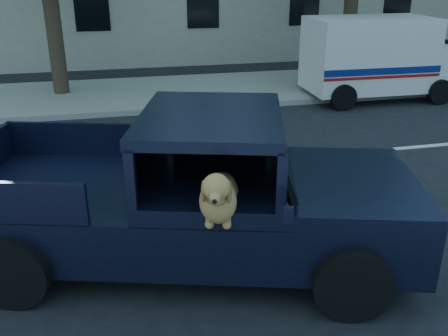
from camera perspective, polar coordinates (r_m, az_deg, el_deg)
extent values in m
plane|color=black|center=(7.13, 10.58, -9.21)|extent=(120.00, 120.00, 0.00)
cube|color=gray|center=(15.37, -2.96, 8.82)|extent=(60.00, 4.00, 0.15)
cylinder|color=#332619|center=(15.25, -18.97, 15.69)|extent=(0.44, 0.44, 4.40)
cylinder|color=#332619|center=(16.98, 14.23, 16.78)|extent=(0.44, 0.44, 4.40)
cube|color=black|center=(6.54, -3.80, -5.02)|extent=(6.04, 3.68, 0.72)
cube|color=black|center=(6.42, 14.22, -1.82)|extent=(2.18, 2.55, 0.17)
cube|color=black|center=(6.03, -1.53, 5.69)|extent=(2.20, 2.48, 0.13)
cube|color=black|center=(6.14, 6.73, 2.12)|extent=(0.79, 1.87, 0.62)
cube|color=black|center=(5.97, 0.28, -5.56)|extent=(0.74, 0.74, 0.41)
cube|color=black|center=(4.98, 7.32, -5.33)|extent=(0.12, 0.08, 0.17)
cube|color=silver|center=(15.30, 17.18, 9.62)|extent=(4.22, 1.96, 0.50)
cube|color=silver|center=(14.94, 16.24, 13.34)|extent=(3.42, 1.95, 1.50)
cube|color=silver|center=(16.06, 22.69, 11.66)|extent=(0.93, 1.86, 0.70)
cube|color=navy|center=(14.21, 17.79, 10.47)|extent=(3.39, 0.07, 0.18)
cube|color=#9E0F0F|center=(14.24, 17.72, 9.85)|extent=(3.39, 0.07, 0.07)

